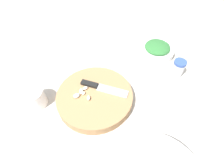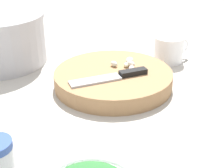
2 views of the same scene
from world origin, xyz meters
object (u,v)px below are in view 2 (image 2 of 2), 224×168
Objects in this scene: chef_knife at (114,76)px; coffee_mug at (169,49)px; cutting_board at (113,78)px; garlic_cloves at (127,63)px.

coffee_mug reaches higher than chef_knife.
garlic_cloves reaches higher than cutting_board.
chef_knife is at bearing 154.36° from garlic_cloves.
garlic_cloves is at bearing -48.92° from cutting_board.
chef_knife is 0.08m from garlic_cloves.
coffee_mug is (0.13, -0.13, -0.01)m from garlic_cloves.
cutting_board is 1.57× the size of chef_knife.
garlic_cloves is (0.07, -0.03, 0.00)m from chef_knife.
garlic_cloves reaches higher than chef_knife.
coffee_mug reaches higher than garlic_cloves.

